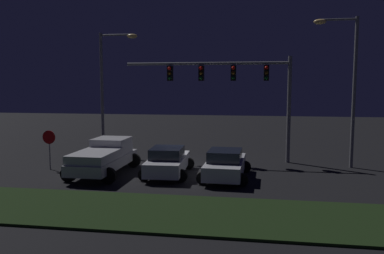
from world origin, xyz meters
TOP-DOWN VIEW (x-y plane):
  - ground_plane at (0.00, 0.00)m, footprint 80.00×80.00m
  - grass_median at (0.00, -7.65)m, footprint 22.42×4.29m
  - pickup_truck at (-4.04, -1.68)m, footprint 2.90×5.42m
  - car_sedan at (-0.59, -1.54)m, footprint 2.61×4.47m
  - car_sedan_far at (2.47, -1.83)m, footprint 2.58×4.46m
  - traffic_signal_gantry at (2.62, 2.94)m, footprint 10.32×0.56m
  - street_lamp_left at (-6.00, 4.28)m, footprint 2.68×0.44m
  - street_lamp_right at (9.03, 2.01)m, footprint 2.46×0.44m
  - stop_sign at (-7.48, -1.27)m, footprint 0.76×0.08m

SIDE VIEW (x-z plane):
  - ground_plane at x=0.00m, z-range 0.00..0.00m
  - grass_median at x=0.00m, z-range 0.00..0.10m
  - car_sedan at x=-0.59m, z-range -0.02..1.49m
  - car_sedan_far at x=2.47m, z-range -0.02..1.49m
  - pickup_truck at x=-4.04m, z-range 0.10..1.90m
  - stop_sign at x=-7.48m, z-range 0.45..2.68m
  - traffic_signal_gantry at x=2.62m, z-range 1.78..8.28m
  - street_lamp_left at x=-6.00m, z-range 1.07..9.36m
  - street_lamp_right at x=9.03m, z-range 1.06..9.64m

